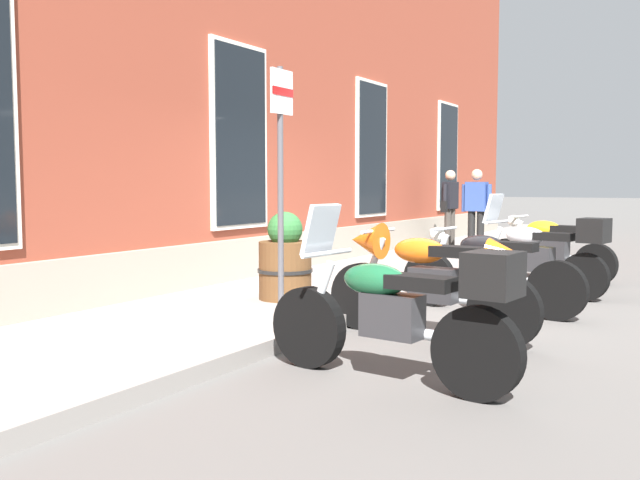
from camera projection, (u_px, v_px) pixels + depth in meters
name	position (u px, v px, depth m)	size (l,w,h in m)	color
ground_plane	(409.00, 305.00, 8.36)	(140.00, 140.00, 0.00)	#565451
sidewalk	(318.00, 291.00, 8.99)	(30.36, 2.54, 0.14)	gray
brick_pub_facade	(44.00, 51.00, 11.35)	(24.36, 8.00, 7.25)	brown
motorcycle_green_touring	(400.00, 311.00, 4.99)	(0.65, 2.07, 1.30)	black
motorcycle_orange_sport	(422.00, 277.00, 6.54)	(0.62, 2.13, 1.08)	black
motorcycle_black_naked	(488.00, 271.00, 7.83)	(0.62, 2.17, 0.95)	black
motorcycle_silver_touring	(541.00, 254.00, 8.95)	(0.73, 1.95, 1.32)	black
motorcycle_yellow_naked	(548.00, 249.00, 10.37)	(0.65, 1.96, 0.97)	black
pedestrian_blue_top	(476.00, 206.00, 13.29)	(0.22, 0.59, 1.59)	black
pedestrian_dark_jacket	(450.00, 204.00, 14.57)	(0.66, 0.24, 1.60)	#38332D
parking_sign	(281.00, 155.00, 6.97)	(0.36, 0.07, 2.48)	#4C4C51
barrel_planter	(285.00, 262.00, 7.89)	(0.63, 0.63, 1.00)	brown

